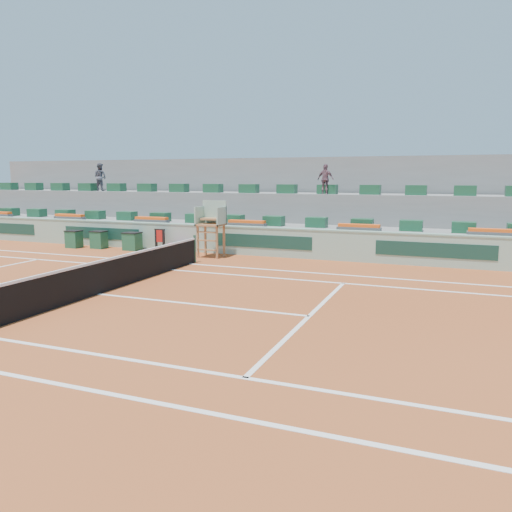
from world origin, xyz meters
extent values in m
plane|color=#95421C|center=(0.00, 0.00, 0.00)|extent=(90.00, 90.00, 0.00)
cube|color=gray|center=(0.00, 10.70, 0.60)|extent=(36.00, 4.00, 1.20)
cube|color=gray|center=(0.00, 12.30, 1.30)|extent=(36.00, 2.40, 2.60)
cube|color=gray|center=(0.00, 13.90, 2.20)|extent=(36.00, 0.40, 4.40)
cube|color=#E41D68|center=(-1.97, 7.97, 0.20)|extent=(0.89, 0.40, 0.40)
imported|color=#4D4E5A|center=(-9.27, 11.92, 3.38)|extent=(0.82, 0.67, 1.56)
imported|color=#774F5C|center=(3.97, 11.41, 3.29)|extent=(0.87, 0.54, 1.39)
cube|color=white|center=(0.00, 5.49, 0.01)|extent=(23.77, 0.12, 0.01)
cube|color=white|center=(0.00, 4.12, 0.01)|extent=(23.77, 0.12, 0.01)
cube|color=white|center=(6.40, 0.00, 0.01)|extent=(0.12, 8.23, 0.01)
cube|color=white|center=(0.00, 0.00, 0.01)|extent=(12.80, 0.12, 0.01)
cube|color=black|center=(0.00, 0.00, 0.46)|extent=(0.03, 11.87, 0.92)
cube|color=white|center=(0.00, 0.00, 0.95)|extent=(0.06, 11.87, 0.07)
cylinder|color=#1D452F|center=(0.00, 5.94, 0.55)|extent=(0.10, 0.10, 1.10)
cube|color=#92B8A2|center=(0.00, 8.50, 0.60)|extent=(36.00, 0.30, 1.20)
cube|color=#7FAA94|center=(0.00, 8.50, 1.23)|extent=(36.00, 0.34, 0.06)
cube|color=#153A2F|center=(-13.00, 8.34, 0.65)|extent=(4.40, 0.02, 0.56)
cube|color=#153A2F|center=(-6.50, 8.34, 0.65)|extent=(4.40, 0.02, 0.56)
cube|color=#153A2F|center=(2.00, 8.34, 0.65)|extent=(4.40, 0.02, 0.56)
cube|color=#153A2F|center=(9.00, 8.34, 0.65)|extent=(4.40, 0.02, 0.56)
cube|color=#976339|center=(-0.45, 7.05, 0.68)|extent=(0.08, 0.08, 1.35)
cube|color=#976339|center=(0.45, 7.05, 0.68)|extent=(0.08, 0.08, 1.35)
cube|color=#976339|center=(-0.45, 7.75, 0.68)|extent=(0.08, 0.08, 1.35)
cube|color=#976339|center=(0.45, 7.75, 0.68)|extent=(0.08, 0.08, 1.35)
cube|color=#976339|center=(0.00, 7.40, 1.39)|extent=(1.10, 0.90, 0.08)
cube|color=#92B8A2|center=(0.00, 7.78, 1.90)|extent=(1.10, 0.08, 1.00)
cube|color=#92B8A2|center=(-0.52, 7.40, 1.75)|extent=(0.06, 0.90, 0.80)
cube|color=#92B8A2|center=(0.52, 7.40, 1.75)|extent=(0.06, 0.90, 0.80)
cube|color=#976339|center=(0.00, 7.50, 1.63)|extent=(0.80, 0.60, 0.08)
cube|color=#976339|center=(0.00, 7.05, 0.35)|extent=(0.90, 0.08, 0.06)
cube|color=#976339|center=(0.00, 7.05, 0.75)|extent=(0.90, 0.08, 0.06)
cube|color=#976339|center=(0.00, 7.05, 1.10)|extent=(0.90, 0.08, 0.06)
cube|color=#1A4E2F|center=(-14.00, 9.80, 1.42)|extent=(0.90, 0.60, 0.44)
cube|color=#1A4E2F|center=(-12.00, 9.80, 1.42)|extent=(0.90, 0.60, 0.44)
cube|color=#1A4E2F|center=(-10.00, 9.80, 1.42)|extent=(0.90, 0.60, 0.44)
cube|color=#1A4E2F|center=(-8.00, 9.80, 1.42)|extent=(0.90, 0.60, 0.44)
cube|color=#1A4E2F|center=(-6.00, 9.80, 1.42)|extent=(0.90, 0.60, 0.44)
cube|color=#1A4E2F|center=(-4.00, 9.80, 1.42)|extent=(0.90, 0.60, 0.44)
cube|color=#1A4E2F|center=(-2.00, 9.80, 1.42)|extent=(0.90, 0.60, 0.44)
cube|color=#1A4E2F|center=(0.00, 9.80, 1.42)|extent=(0.90, 0.60, 0.44)
cube|color=#1A4E2F|center=(2.00, 9.80, 1.42)|extent=(0.90, 0.60, 0.44)
cube|color=#1A4E2F|center=(4.00, 9.80, 1.42)|extent=(0.90, 0.60, 0.44)
cube|color=#1A4E2F|center=(6.00, 9.80, 1.42)|extent=(0.90, 0.60, 0.44)
cube|color=#1A4E2F|center=(8.00, 9.80, 1.42)|extent=(0.90, 0.60, 0.44)
cube|color=#1A4E2F|center=(10.00, 9.80, 1.42)|extent=(0.90, 0.60, 0.44)
cube|color=#1A4E2F|center=(-16.00, 11.70, 2.82)|extent=(0.90, 0.60, 0.44)
cube|color=#1A4E2F|center=(-14.00, 11.70, 2.82)|extent=(0.90, 0.60, 0.44)
cube|color=#1A4E2F|center=(-12.00, 11.70, 2.82)|extent=(0.90, 0.60, 0.44)
cube|color=#1A4E2F|center=(-10.00, 11.70, 2.82)|extent=(0.90, 0.60, 0.44)
cube|color=#1A4E2F|center=(-8.00, 11.70, 2.82)|extent=(0.90, 0.60, 0.44)
cube|color=#1A4E2F|center=(-6.00, 11.70, 2.82)|extent=(0.90, 0.60, 0.44)
cube|color=#1A4E2F|center=(-4.00, 11.70, 2.82)|extent=(0.90, 0.60, 0.44)
cube|color=#1A4E2F|center=(-2.00, 11.70, 2.82)|extent=(0.90, 0.60, 0.44)
cube|color=#1A4E2F|center=(0.00, 11.70, 2.82)|extent=(0.90, 0.60, 0.44)
cube|color=#1A4E2F|center=(2.00, 11.70, 2.82)|extent=(0.90, 0.60, 0.44)
cube|color=#1A4E2F|center=(4.00, 11.70, 2.82)|extent=(0.90, 0.60, 0.44)
cube|color=#1A4E2F|center=(6.00, 11.70, 2.82)|extent=(0.90, 0.60, 0.44)
cube|color=#1A4E2F|center=(8.00, 11.70, 2.82)|extent=(0.90, 0.60, 0.44)
cube|color=#1A4E2F|center=(10.00, 11.70, 2.82)|extent=(0.90, 0.60, 0.44)
cube|color=#525252|center=(-9.00, 9.00, 1.28)|extent=(1.80, 0.36, 0.16)
cube|color=#FF5415|center=(-9.00, 9.00, 1.42)|extent=(1.70, 0.32, 0.12)
cube|color=#525252|center=(-4.00, 9.00, 1.28)|extent=(1.80, 0.36, 0.16)
cube|color=#FF5415|center=(-4.00, 9.00, 1.42)|extent=(1.70, 0.32, 0.12)
cube|color=#525252|center=(1.00, 9.00, 1.28)|extent=(1.80, 0.36, 0.16)
cube|color=#FF5415|center=(1.00, 9.00, 1.42)|extent=(1.70, 0.32, 0.12)
cube|color=#525252|center=(6.00, 9.00, 1.28)|extent=(1.80, 0.36, 0.16)
cube|color=#FF5415|center=(6.00, 9.00, 1.42)|extent=(1.70, 0.32, 0.12)
cube|color=#525252|center=(11.00, 9.00, 1.28)|extent=(1.80, 0.36, 0.16)
cube|color=#FF5415|center=(11.00, 9.00, 1.42)|extent=(1.70, 0.32, 0.12)
cube|color=#1B5235|center=(-4.33, 7.83, 0.40)|extent=(0.72, 0.62, 0.80)
cube|color=black|center=(-4.33, 7.83, 0.82)|extent=(0.77, 0.66, 0.04)
cube|color=#1B5235|center=(-6.18, 7.75, 0.40)|extent=(0.66, 0.56, 0.80)
cube|color=black|center=(-6.18, 7.75, 0.82)|extent=(0.69, 0.60, 0.04)
cube|color=#1B5235|center=(-7.45, 7.48, 0.40)|extent=(0.65, 0.56, 0.80)
cube|color=black|center=(-7.45, 7.48, 0.82)|extent=(0.69, 0.60, 0.04)
cube|color=black|center=(-3.16, 8.05, 0.50)|extent=(0.09, 0.09, 1.00)
cube|color=black|center=(-2.76, 8.05, 0.50)|extent=(0.09, 0.09, 1.00)
cube|color=black|center=(-2.96, 8.05, 1.00)|extent=(0.54, 0.07, 0.06)
cube|color=red|center=(-2.96, 8.03, 0.70)|extent=(0.40, 0.04, 0.56)
camera|label=1|loc=(9.54, -11.58, 3.42)|focal=35.00mm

